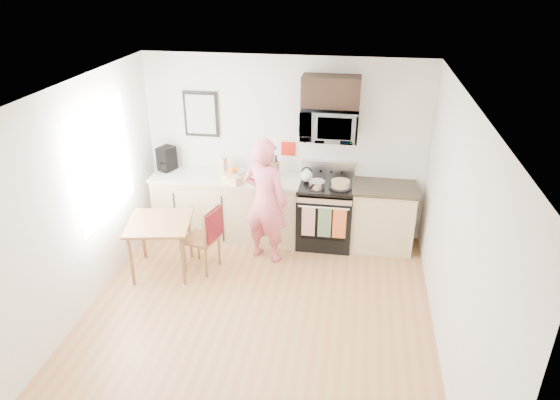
% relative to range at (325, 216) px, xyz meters
% --- Properties ---
extents(floor, '(4.60, 4.60, 0.00)m').
position_rel_range_xyz_m(floor, '(-0.63, -1.98, -0.44)').
color(floor, '#A76C40').
rests_on(floor, ground).
extents(back_wall, '(4.00, 0.04, 2.60)m').
position_rel_range_xyz_m(back_wall, '(-0.63, 0.32, 0.86)').
color(back_wall, silver).
rests_on(back_wall, floor).
extents(left_wall, '(0.04, 4.60, 2.60)m').
position_rel_range_xyz_m(left_wall, '(-2.63, -1.98, 0.86)').
color(left_wall, silver).
rests_on(left_wall, floor).
extents(right_wall, '(0.04, 4.60, 2.60)m').
position_rel_range_xyz_m(right_wall, '(1.37, -1.98, 0.86)').
color(right_wall, silver).
rests_on(right_wall, floor).
extents(ceiling, '(4.00, 4.60, 0.04)m').
position_rel_range_xyz_m(ceiling, '(-0.63, -1.98, 2.16)').
color(ceiling, white).
rests_on(ceiling, back_wall).
extents(window, '(0.06, 1.40, 1.50)m').
position_rel_range_xyz_m(window, '(-2.59, -1.18, 1.11)').
color(window, silver).
rests_on(window, left_wall).
extents(cabinet_left, '(2.10, 0.60, 0.90)m').
position_rel_range_xyz_m(cabinet_left, '(-1.43, 0.02, 0.01)').
color(cabinet_left, '#CBB382').
rests_on(cabinet_left, floor).
extents(countertop_left, '(2.14, 0.64, 0.04)m').
position_rel_range_xyz_m(countertop_left, '(-1.43, 0.02, 0.48)').
color(countertop_left, silver).
rests_on(countertop_left, cabinet_left).
extents(cabinet_right, '(0.84, 0.60, 0.90)m').
position_rel_range_xyz_m(cabinet_right, '(0.80, 0.02, 0.01)').
color(cabinet_right, '#CBB382').
rests_on(cabinet_right, floor).
extents(countertop_right, '(0.88, 0.64, 0.04)m').
position_rel_range_xyz_m(countertop_right, '(0.80, 0.02, 0.48)').
color(countertop_right, black).
rests_on(countertop_right, cabinet_right).
extents(range, '(0.76, 0.70, 1.16)m').
position_rel_range_xyz_m(range, '(0.00, 0.00, 0.00)').
color(range, black).
rests_on(range, floor).
extents(microwave, '(0.76, 0.51, 0.42)m').
position_rel_range_xyz_m(microwave, '(-0.00, 0.10, 1.32)').
color(microwave, '#B7B8BC').
rests_on(microwave, back_wall).
extents(upper_cabinet, '(0.76, 0.35, 0.40)m').
position_rel_range_xyz_m(upper_cabinet, '(-0.00, 0.15, 1.74)').
color(upper_cabinet, black).
rests_on(upper_cabinet, back_wall).
extents(wall_art, '(0.50, 0.04, 0.65)m').
position_rel_range_xyz_m(wall_art, '(-1.83, 0.30, 1.31)').
color(wall_art, black).
rests_on(wall_art, back_wall).
extents(wall_trivet, '(0.20, 0.02, 0.20)m').
position_rel_range_xyz_m(wall_trivet, '(-0.58, 0.31, 0.86)').
color(wall_trivet, red).
rests_on(wall_trivet, back_wall).
extents(person, '(0.73, 0.59, 1.72)m').
position_rel_range_xyz_m(person, '(-0.76, -0.53, 0.43)').
color(person, '#C3354E').
rests_on(person, floor).
extents(dining_table, '(0.79, 0.79, 0.73)m').
position_rel_range_xyz_m(dining_table, '(-2.04, -1.06, 0.21)').
color(dining_table, brown).
rests_on(dining_table, floor).
extents(chair, '(0.51, 0.48, 0.92)m').
position_rel_range_xyz_m(chair, '(-1.42, -0.96, 0.16)').
color(chair, brown).
rests_on(chair, floor).
extents(knife_block, '(0.11, 0.14, 0.21)m').
position_rel_range_xyz_m(knife_block, '(-0.75, 0.15, 0.61)').
color(knife_block, brown).
rests_on(knife_block, countertop_left).
extents(utensil_crock, '(0.11, 0.11, 0.32)m').
position_rel_range_xyz_m(utensil_crock, '(-0.76, 0.12, 0.63)').
color(utensil_crock, red).
rests_on(utensil_crock, countertop_left).
extents(fruit_bowl, '(0.30, 0.30, 0.11)m').
position_rel_range_xyz_m(fruit_bowl, '(-1.31, 0.12, 0.55)').
color(fruit_bowl, white).
rests_on(fruit_bowl, countertop_left).
extents(milk_carton, '(0.12, 0.12, 0.24)m').
position_rel_range_xyz_m(milk_carton, '(-1.50, 0.14, 0.62)').
color(milk_carton, tan).
rests_on(milk_carton, countertop_left).
extents(coffee_maker, '(0.27, 0.32, 0.35)m').
position_rel_range_xyz_m(coffee_maker, '(-2.34, 0.12, 0.67)').
color(coffee_maker, black).
rests_on(coffee_maker, countertop_left).
extents(bread_bag, '(0.34, 0.29, 0.11)m').
position_rel_range_xyz_m(bread_bag, '(-1.29, -0.20, 0.56)').
color(bread_bag, tan).
rests_on(bread_bag, countertop_left).
extents(cake, '(0.31, 0.31, 0.10)m').
position_rel_range_xyz_m(cake, '(0.20, -0.08, 0.54)').
color(cake, black).
rests_on(cake, range).
extents(kettle, '(0.17, 0.17, 0.22)m').
position_rel_range_xyz_m(kettle, '(-0.28, 0.06, 0.58)').
color(kettle, white).
rests_on(kettle, range).
extents(pot, '(0.22, 0.36, 0.11)m').
position_rel_range_xyz_m(pot, '(-0.12, -0.16, 0.54)').
color(pot, '#B7B8BC').
rests_on(pot, range).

